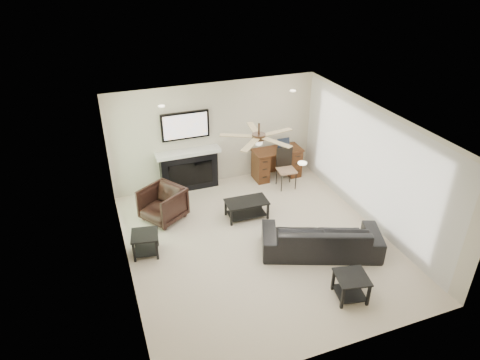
{
  "coord_description": "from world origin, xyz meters",
  "views": [
    {
      "loc": [
        -2.72,
        -6.27,
        5.23
      ],
      "look_at": [
        -0.2,
        0.5,
        1.21
      ],
      "focal_mm": 32.0,
      "sensor_mm": 36.0,
      "label": 1
    }
  ],
  "objects_px": {
    "armchair": "(163,204)",
    "coffee_table": "(247,209)",
    "sofa": "(321,237)",
    "fireplace_unit": "(188,153)",
    "desk": "(277,163)"
  },
  "relations": [
    {
      "from": "armchair",
      "to": "coffee_table",
      "type": "xyz_separation_m",
      "value": [
        1.7,
        -0.55,
        -0.17
      ]
    },
    {
      "from": "sofa",
      "to": "fireplace_unit",
      "type": "relative_size",
      "value": 1.17
    },
    {
      "from": "fireplace_unit",
      "to": "desk",
      "type": "relative_size",
      "value": 1.57
    },
    {
      "from": "coffee_table",
      "to": "desk",
      "type": "xyz_separation_m",
      "value": [
        1.37,
        1.44,
        0.18
      ]
    },
    {
      "from": "armchair",
      "to": "coffee_table",
      "type": "relative_size",
      "value": 0.9
    },
    {
      "from": "sofa",
      "to": "fireplace_unit",
      "type": "height_order",
      "value": "fireplace_unit"
    },
    {
      "from": "armchair",
      "to": "coffee_table",
      "type": "height_order",
      "value": "armchair"
    },
    {
      "from": "sofa",
      "to": "armchair",
      "type": "bearing_deg",
      "value": -18.16
    },
    {
      "from": "sofa",
      "to": "desk",
      "type": "xyz_separation_m",
      "value": [
        0.47,
        3.04,
        0.05
      ]
    },
    {
      "from": "coffee_table",
      "to": "fireplace_unit",
      "type": "distance_m",
      "value": 1.98
    },
    {
      "from": "desk",
      "to": "coffee_table",
      "type": "bearing_deg",
      "value": -133.5
    },
    {
      "from": "armchair",
      "to": "fireplace_unit",
      "type": "relative_size",
      "value": 0.43
    },
    {
      "from": "sofa",
      "to": "fireplace_unit",
      "type": "distance_m",
      "value": 3.72
    },
    {
      "from": "armchair",
      "to": "desk",
      "type": "distance_m",
      "value": 3.2
    },
    {
      "from": "fireplace_unit",
      "to": "coffee_table",
      "type": "bearing_deg",
      "value": -63.02
    }
  ]
}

